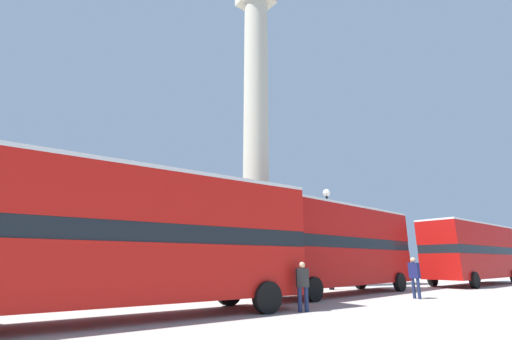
# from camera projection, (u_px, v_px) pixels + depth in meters

# --- Properties ---
(ground_plane) EXTENTS (200.00, 200.00, 0.00)m
(ground_plane) POSITION_uv_depth(u_px,v_px,m) (256.00, 289.00, 20.95)
(ground_plane) COLOR #ADA89E
(monument_column) EXTENTS (4.58, 4.58, 22.99)m
(monument_column) POSITION_uv_depth(u_px,v_px,m) (256.00, 149.00, 23.29)
(monument_column) COLOR #ADA593
(monument_column) RESTS_ON ground_plane
(bus_a) EXTENTS (10.99, 2.99, 4.32)m
(bus_a) POSITION_uv_depth(u_px,v_px,m) (471.00, 251.00, 25.05)
(bus_a) COLOR #A80F0C
(bus_a) RESTS_ON ground_plane
(bus_b) EXTENTS (11.03, 3.37, 4.49)m
(bus_b) POSITION_uv_depth(u_px,v_px,m) (339.00, 245.00, 18.14)
(bus_b) COLOR #A80F0C
(bus_b) RESTS_ON ground_plane
(bus_c) EXTENTS (11.36, 3.37, 4.35)m
(bus_c) POSITION_uv_depth(u_px,v_px,m) (139.00, 235.00, 10.43)
(bus_c) COLOR #B7140F
(bus_c) RESTS_ON ground_plane
(equestrian_statue) EXTENTS (4.44, 4.09, 5.81)m
(equestrian_statue) POSITION_uv_depth(u_px,v_px,m) (41.00, 262.00, 17.09)
(equestrian_statue) COLOR #ADA593
(equestrian_statue) RESTS_ON ground_plane
(street_lamp) EXTENTS (0.45, 0.45, 6.08)m
(street_lamp) POSITION_uv_depth(u_px,v_px,m) (328.00, 229.00, 21.17)
(street_lamp) COLOR black
(street_lamp) RESTS_ON ground_plane
(pedestrian_near_lamp) EXTENTS (0.45, 0.35, 1.61)m
(pedestrian_near_lamp) POSITION_uv_depth(u_px,v_px,m) (303.00, 284.00, 11.55)
(pedestrian_near_lamp) COLOR #192347
(pedestrian_near_lamp) RESTS_ON ground_plane
(pedestrian_by_plinth) EXTENTS (0.26, 0.50, 1.81)m
(pedestrian_by_plinth) POSITION_uv_depth(u_px,v_px,m) (415.00, 275.00, 15.59)
(pedestrian_by_plinth) COLOR #192347
(pedestrian_by_plinth) RESTS_ON ground_plane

